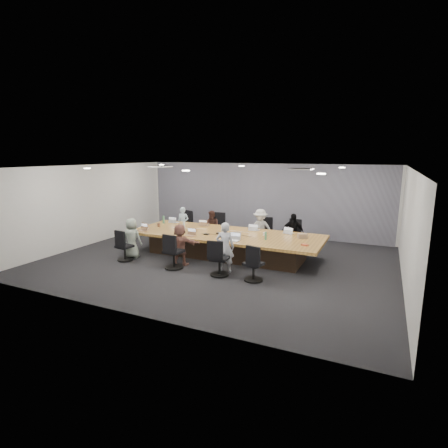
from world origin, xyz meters
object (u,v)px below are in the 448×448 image
at_px(chair_7, 254,267).
at_px(laptop_5, 190,236).
at_px(person_1, 212,227).
at_px(person_5, 180,244).
at_px(bottle_clear, 184,225).
at_px(chair_2, 263,235).
at_px(laptop_4, 143,231).
at_px(chair_4, 125,249).
at_px(stapler, 225,234).
at_px(laptop_1, 205,225).
at_px(person_2, 260,229).
at_px(person_4, 132,238).
at_px(person_3, 293,233).
at_px(laptop_3, 288,233).
at_px(laptop_0, 175,222).
at_px(chair_1, 217,229).
at_px(person_0, 183,223).
at_px(mug_brown, 159,225).
at_px(snack_packet, 305,245).
at_px(chair_6, 220,261).
at_px(chair_0, 188,227).
at_px(conference_table, 225,244).
at_px(bottle_green_left, 164,220).
at_px(chair_3, 295,238).
at_px(canvas_bag, 302,236).
at_px(laptop_2, 255,230).
at_px(laptop_6, 233,241).
at_px(bottle_green_right, 266,236).
at_px(person_6, 225,247).
at_px(chair_5, 174,254).

relative_size(chair_7, laptop_5, 2.51).
bearing_deg(person_1, person_5, -79.38).
bearing_deg(bottle_clear, person_5, -63.04).
relative_size(chair_2, laptop_4, 2.36).
relative_size(chair_4, stapler, 4.65).
bearing_deg(laptop_1, stapler, 137.98).
bearing_deg(person_2, person_4, -146.80).
bearing_deg(person_3, laptop_3, -94.02).
distance_m(chair_2, stapler, 2.08).
height_order(laptop_0, person_4, person_4).
relative_size(chair_1, bottle_clear, 3.62).
relative_size(person_0, bottle_clear, 5.17).
height_order(mug_brown, snack_packet, mug_brown).
bearing_deg(chair_6, chair_0, 124.61).
xyz_separation_m(chair_7, laptop_0, (-3.92, 2.50, 0.38)).
relative_size(laptop_0, laptop_5, 0.98).
xyz_separation_m(conference_table, bottle_green_left, (-2.65, 0.51, 0.47)).
distance_m(conference_table, snack_packet, 2.64).
height_order(chair_3, laptop_5, chair_3).
xyz_separation_m(chair_3, mug_brown, (-4.27, -1.74, 0.40)).
bearing_deg(conference_table, chair_7, -47.46).
height_order(laptop_1, stapler, stapler).
xyz_separation_m(chair_7, canvas_bag, (0.77, 2.04, 0.44)).
relative_size(person_2, bottle_clear, 5.70).
height_order(laptop_2, laptop_4, same).
bearing_deg(laptop_5, laptop_6, 2.26).
bearing_deg(laptop_4, conference_table, 32.20).
height_order(chair_1, laptop_3, chair_1).
bearing_deg(laptop_1, person_3, -170.75).
bearing_deg(person_2, bottle_green_right, -72.91).
distance_m(chair_7, laptop_6, 1.36).
height_order(laptop_6, bottle_green_right, bottle_green_right).
distance_m(person_6, laptop_6, 0.55).
bearing_deg(laptop_5, chair_5, -87.74).
bearing_deg(chair_2, person_2, 80.51).
height_order(chair_6, laptop_5, chair_6).
distance_m(chair_2, laptop_1, 2.06).
xyz_separation_m(conference_table, person_2, (0.69, 1.35, 0.27)).
bearing_deg(laptop_5, snack_packet, 7.82).
relative_size(chair_5, chair_7, 1.11).
bearing_deg(person_3, bottle_green_right, -107.74).
height_order(laptop_1, laptop_6, same).
bearing_deg(stapler, chair_1, 141.47).
xyz_separation_m(conference_table, laptop_5, (-0.81, -0.80, 0.35)).
relative_size(chair_7, person_2, 0.55).
xyz_separation_m(chair_3, canvas_bag, (0.54, -1.36, 0.41)).
height_order(person_6, bottle_clear, person_6).
relative_size(person_3, person_6, 0.93).
xyz_separation_m(chair_0, person_5, (1.55, -3.05, 0.19)).
xyz_separation_m(chair_7, person_1, (-2.69, 3.05, 0.21)).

